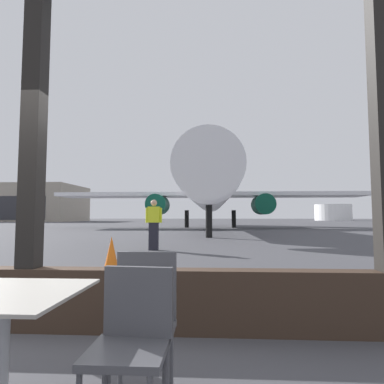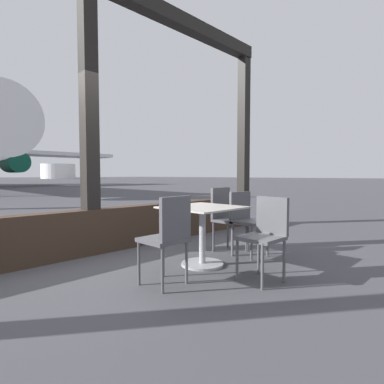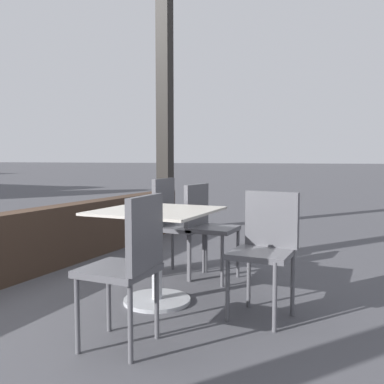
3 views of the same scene
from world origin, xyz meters
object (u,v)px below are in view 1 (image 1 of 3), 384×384
at_px(distant_hangar, 34,203).
at_px(airplane, 210,190).
at_px(ground_crew_worker, 154,224).
at_px(fuel_storage_tank, 333,213).
at_px(cafe_chair_aisle_right, 144,313).
at_px(dining_table, 2,342).
at_px(traffic_cone, 111,253).
at_px(cafe_chair_window_right, 132,334).

bearing_deg(distant_hangar, airplane, -46.49).
relative_size(ground_crew_worker, fuel_storage_tank, 0.19).
distance_m(airplane, fuel_storage_tank, 68.17).
distance_m(distant_hangar, fuel_storage_tank, 75.48).
xyz_separation_m(cafe_chair_aisle_right, fuel_storage_tank, (32.96, 88.19, 1.60)).
relative_size(dining_table, distant_hangar, 0.04).
height_order(airplane, traffic_cone, airplane).
bearing_deg(airplane, cafe_chair_aisle_right, -90.59).
bearing_deg(ground_crew_worker, fuel_storage_tank, 66.39).
height_order(ground_crew_worker, fuel_storage_tank, fuel_storage_tank).
bearing_deg(traffic_cone, dining_table, -79.30).
height_order(dining_table, cafe_chair_aisle_right, cafe_chair_aisle_right).
relative_size(traffic_cone, fuel_storage_tank, 0.08).
distance_m(airplane, distant_hangar, 59.43).
distance_m(dining_table, cafe_chair_aisle_right, 0.82).
bearing_deg(fuel_storage_tank, distant_hangar, -167.20).
xyz_separation_m(cafe_chair_aisle_right, traffic_cone, (-1.79, 5.12, -0.21)).
bearing_deg(fuel_storage_tank, cafe_chair_aisle_right, -110.49).
relative_size(cafe_chair_window_right, traffic_cone, 1.22).
xyz_separation_m(ground_crew_worker, traffic_cone, (-0.22, -4.08, -0.56)).
distance_m(ground_crew_worker, distant_hangar, 73.57).
relative_size(airplane, ground_crew_worker, 18.47).
bearing_deg(ground_crew_worker, airplane, 84.46).
distance_m(cafe_chair_window_right, fuel_storage_tank, 94.49).
relative_size(dining_table, ground_crew_worker, 0.49).
xyz_separation_m(dining_table, cafe_chair_aisle_right, (0.77, 0.25, 0.10)).
bearing_deg(fuel_storage_tank, ground_crew_worker, -113.61).
distance_m(cafe_chair_window_right, distant_hangar, 82.59).
bearing_deg(airplane, cafe_chair_window_right, -90.57).
height_order(ground_crew_worker, traffic_cone, ground_crew_worker).
bearing_deg(ground_crew_worker, cafe_chair_aisle_right, -80.35).
relative_size(cafe_chair_aisle_right, fuel_storage_tank, 0.10).
bearing_deg(dining_table, cafe_chair_window_right, -6.69).
bearing_deg(dining_table, ground_crew_worker, 94.79).
relative_size(airplane, distant_hangar, 1.57).
distance_m(cafe_chair_aisle_right, distant_hangar, 82.29).
distance_m(cafe_chair_window_right, airplane, 28.88).
bearing_deg(airplane, fuel_storage_tank, 61.36).
distance_m(airplane, traffic_cone, 23.57).
height_order(traffic_cone, fuel_storage_tank, fuel_storage_tank).
distance_m(traffic_cone, distant_hangar, 76.97).
bearing_deg(distant_hangar, fuel_storage_tank, 12.80).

